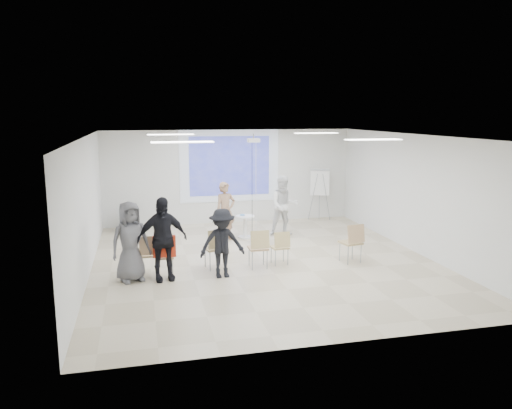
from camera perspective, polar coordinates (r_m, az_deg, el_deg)
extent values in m
cube|color=beige|center=(12.12, 0.87, -6.72)|extent=(8.00, 9.00, 0.10)
cube|color=white|center=(11.59, 0.91, 8.08)|extent=(8.00, 9.00, 0.10)
cube|color=silver|center=(16.16, -3.05, 3.22)|extent=(8.00, 0.10, 3.00)
cube|color=silver|center=(11.48, -19.12, -0.32)|extent=(0.10, 9.00, 3.00)
cube|color=silver|center=(13.33, 18.04, 1.17)|extent=(0.10, 9.00, 3.00)
cube|color=silver|center=(16.06, -3.02, 4.43)|extent=(3.20, 0.01, 2.30)
cube|color=#353FB4|center=(16.04, -3.01, 4.42)|extent=(2.60, 0.01, 1.90)
cylinder|color=silver|center=(14.31, -1.26, -3.74)|extent=(0.45, 0.45, 0.04)
cylinder|color=white|center=(14.24, -1.26, -2.60)|extent=(0.12, 0.12, 0.58)
cylinder|color=white|center=(14.17, -1.27, -1.36)|extent=(0.62, 0.62, 0.04)
cube|color=white|center=(14.14, -1.08, -1.29)|extent=(0.19, 0.14, 0.01)
cube|color=#4085C0|center=(14.21, -1.57, -1.20)|extent=(0.15, 0.20, 0.01)
imported|color=tan|center=(13.96, -3.51, -0.31)|extent=(0.78, 0.64, 1.86)
imported|color=white|center=(14.49, 3.22, 0.24)|extent=(0.99, 0.82, 1.93)
cube|color=silver|center=(14.18, -2.98, 1.07)|extent=(0.08, 0.14, 0.04)
cube|color=white|center=(14.62, 2.28, 1.68)|extent=(0.05, 0.12, 0.04)
cube|color=tan|center=(11.27, -12.04, -5.60)|extent=(0.44, 0.44, 0.04)
cube|color=tan|center=(11.01, -12.09, -4.61)|extent=(0.43, 0.10, 0.41)
cylinder|color=gray|center=(11.18, -12.89, -7.03)|extent=(0.02, 0.02, 0.45)
cylinder|color=#92949A|center=(11.17, -11.10, -6.96)|extent=(0.02, 0.02, 0.45)
cylinder|color=gray|center=(11.51, -12.86, -6.51)|extent=(0.02, 0.02, 0.45)
cylinder|color=#919399|center=(11.50, -11.13, -6.45)|extent=(0.02, 0.02, 0.45)
cube|color=tan|center=(11.13, -10.45, -5.87)|extent=(0.41, 0.41, 0.04)
cube|color=tan|center=(10.88, -10.45, -4.93)|extent=(0.41, 0.09, 0.39)
cylinder|color=#909498|center=(11.04, -11.24, -7.24)|extent=(0.02, 0.02, 0.42)
cylinder|color=#909398|center=(11.05, -9.52, -7.17)|extent=(0.02, 0.02, 0.42)
cylinder|color=gray|center=(11.35, -11.27, -6.75)|extent=(0.02, 0.02, 0.42)
cylinder|color=gray|center=(11.36, -9.61, -6.68)|extent=(0.02, 0.02, 0.42)
cube|color=tan|center=(11.49, -4.72, -5.01)|extent=(0.52, 0.52, 0.04)
cube|color=tan|center=(11.23, -4.39, -3.98)|extent=(0.45, 0.17, 0.42)
cylinder|color=gray|center=(11.34, -5.27, -6.50)|extent=(0.03, 0.03, 0.46)
cylinder|color=#92959A|center=(11.45, -3.56, -6.31)|extent=(0.03, 0.03, 0.46)
cylinder|color=gray|center=(11.66, -5.83, -6.03)|extent=(0.03, 0.03, 0.46)
cylinder|color=#92959A|center=(11.77, -4.17, -5.84)|extent=(0.03, 0.03, 0.46)
cube|color=tan|center=(11.52, 0.23, -5.01)|extent=(0.43, 0.43, 0.04)
cube|color=tan|center=(11.26, 0.47, -4.03)|extent=(0.43, 0.09, 0.41)
cylinder|color=#93959B|center=(11.38, -0.42, -6.43)|extent=(0.02, 0.02, 0.45)
cylinder|color=#95989D|center=(11.46, 1.28, -6.31)|extent=(0.02, 0.02, 0.45)
cylinder|color=#92959A|center=(11.71, -0.80, -5.95)|extent=(0.02, 0.02, 0.45)
cylinder|color=gray|center=(11.78, 0.86, -5.84)|extent=(0.02, 0.02, 0.45)
cube|color=tan|center=(11.80, 2.71, -4.89)|extent=(0.41, 0.41, 0.04)
cube|color=tan|center=(11.58, 3.02, -4.04)|extent=(0.39, 0.10, 0.36)
cylinder|color=#93969B|center=(11.67, 2.24, -6.13)|extent=(0.02, 0.02, 0.40)
cylinder|color=gray|center=(11.77, 3.67, -6.00)|extent=(0.02, 0.02, 0.40)
cylinder|color=gray|center=(11.95, 1.75, -5.73)|extent=(0.02, 0.02, 0.40)
cylinder|color=gray|center=(12.05, 3.15, -5.61)|extent=(0.02, 0.02, 0.40)
cube|color=tan|center=(12.13, 10.76, -4.30)|extent=(0.52, 0.52, 0.04)
cube|color=tan|center=(11.90, 11.37, -3.30)|extent=(0.46, 0.17, 0.43)
cylinder|color=gray|center=(11.96, 10.48, -5.73)|extent=(0.03, 0.03, 0.47)
cylinder|color=#93969B|center=(12.15, 11.90, -5.51)|extent=(0.03, 0.03, 0.47)
cylinder|color=#96989E|center=(12.25, 9.54, -5.31)|extent=(0.03, 0.03, 0.47)
cylinder|color=#96989F|center=(12.44, 10.95, -5.11)|extent=(0.03, 0.03, 0.47)
cube|color=#B42C16|center=(10.85, -10.44, -4.74)|extent=(0.49, 0.12, 0.46)
imported|color=black|center=(11.50, -4.74, -4.82)|extent=(0.39, 0.31, 0.03)
imported|color=black|center=(10.71, -10.69, -3.21)|extent=(1.31, 0.92, 2.07)
imported|color=black|center=(10.78, -3.89, -3.92)|extent=(1.15, 0.68, 1.72)
imported|color=#5E5E63|center=(10.82, -14.19, -3.60)|extent=(1.10, 0.91, 1.92)
cylinder|color=gray|center=(16.55, 6.52, 0.87)|extent=(0.23, 0.27, 1.56)
cylinder|color=gray|center=(16.56, 8.04, 0.84)|extent=(0.34, 0.09, 1.56)
cylinder|color=gray|center=(16.83, 7.26, 1.01)|extent=(0.14, 0.34, 1.56)
cube|color=white|center=(16.58, 7.31, 2.57)|extent=(0.64, 0.38, 0.87)
cube|color=gray|center=(16.57, 7.34, 3.95)|extent=(0.62, 0.26, 0.06)
cube|color=black|center=(15.36, -14.24, -2.09)|extent=(0.58, 0.51, 0.50)
cube|color=gray|center=(15.29, -14.30, -0.77)|extent=(0.41, 0.38, 0.22)
cylinder|color=black|center=(15.23, -14.80, -3.19)|extent=(0.07, 0.07, 0.06)
cylinder|color=black|center=(15.32, -13.34, -3.05)|extent=(0.07, 0.07, 0.06)
cylinder|color=black|center=(15.51, -15.05, -2.95)|extent=(0.07, 0.07, 0.06)
cylinder|color=black|center=(15.60, -13.61, -2.81)|extent=(0.07, 0.07, 0.06)
cube|color=white|center=(13.08, -0.28, 7.34)|extent=(0.30, 0.25, 0.10)
cylinder|color=gray|center=(13.08, -0.28, 7.82)|extent=(0.04, 0.04, 0.14)
cylinder|color=black|center=(13.15, -0.45, 1.06)|extent=(0.01, 0.01, 2.77)
cylinder|color=white|center=(13.15, -0.01, 1.06)|extent=(0.01, 0.01, 2.77)
cube|color=white|center=(13.27, -9.73, 7.88)|extent=(1.20, 0.30, 0.02)
cube|color=white|center=(14.10, 6.88, 8.10)|extent=(1.20, 0.30, 0.02)
cube|color=white|center=(9.78, -8.41, 7.06)|extent=(1.20, 0.30, 0.02)
cube|color=white|center=(10.88, 13.25, 7.23)|extent=(1.20, 0.30, 0.02)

